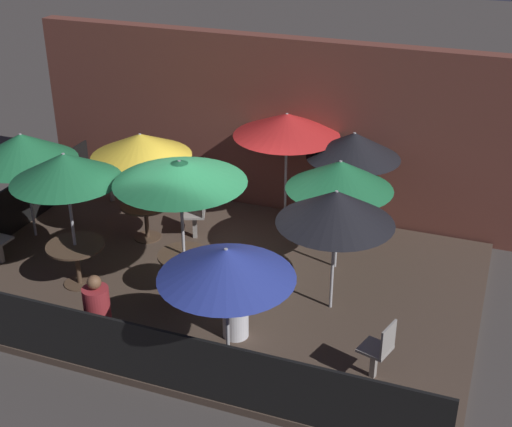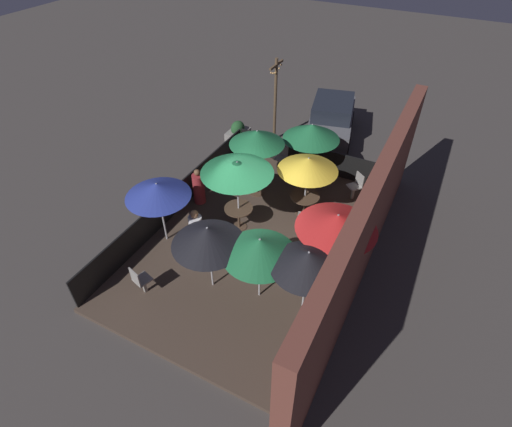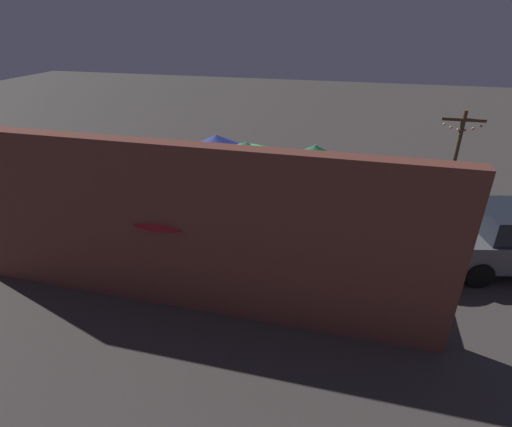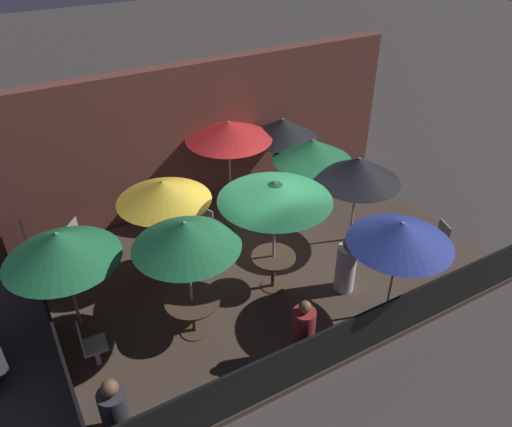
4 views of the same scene
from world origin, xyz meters
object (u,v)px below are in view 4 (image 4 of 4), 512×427
patio_umbrella_1 (275,191)px  patio_chair_3 (437,241)px  patron_1 (303,334)px  patio_chair_2 (80,239)px  patio_chair_1 (90,345)px  patron_2 (346,266)px  dining_table_0 (193,306)px  patio_umbrella_3 (313,150)px  patio_umbrella_5 (60,246)px  patio_umbrella_4 (283,128)px  patio_umbrella_2 (163,191)px  dining_table_1 (273,262)px  patio_umbrella_6 (229,131)px  patron_0 (116,411)px  patio_chair_0 (203,227)px  patio_umbrella_8 (358,169)px  patio_umbrella_0 (186,235)px  patio_umbrella_7 (401,233)px  dining_table_2 (170,246)px

patio_umbrella_1 → patio_chair_3: patio_umbrella_1 is taller
patio_umbrella_1 → patron_1: patio_umbrella_1 is taller
patio_chair_2 → patron_1: 5.25m
patio_chair_1 → patron_2: bearing=-2.6°
dining_table_0 → patio_umbrella_3: bearing=27.9°
patio_umbrella_3 → patio_umbrella_5: (-5.73, -0.90, 0.03)m
patio_umbrella_4 → patio_umbrella_5: size_ratio=1.02×
patio_umbrella_3 → patio_chair_2: (-5.20, 1.00, -1.25)m
patio_umbrella_2 → dining_table_1: (1.56, -1.54, -1.29)m
patio_umbrella_4 → patio_umbrella_5: bearing=-159.8°
patio_umbrella_1 → patio_chair_3: (3.44, -0.99, -1.72)m
patio_umbrella_5 → patio_chair_1: bearing=-90.7°
patio_umbrella_6 → patron_0: 6.65m
patio_umbrella_2 → patron_0: (-2.09, -3.18, -1.40)m
patio_umbrella_1 → patron_0: patio_umbrella_1 is taller
patio_umbrella_3 → patio_chair_1: bearing=-161.0°
patio_umbrella_5 → patio_chair_1: (-0.01, -1.08, -1.32)m
patron_2 → patio_umbrella_5: bearing=20.9°
dining_table_1 → patron_0: (-3.64, -1.64, -0.11)m
patio_umbrella_4 → dining_table_1: (-2.04, -2.96, -1.26)m
patron_0 → patio_chair_0: bearing=111.1°
patio_umbrella_8 → patio_umbrella_2: bearing=165.1°
patio_chair_0 → patron_0: size_ratio=0.83×
patio_umbrella_2 → patio_chair_1: size_ratio=2.32×
patio_umbrella_8 → dining_table_0: bearing=-169.0°
dining_table_0 → patron_1: 2.00m
patio_umbrella_1 → patio_umbrella_6: 3.25m
patio_umbrella_0 → patio_chair_1: bearing=176.2°
patio_umbrella_1 → patio_umbrella_8: size_ratio=1.16×
patio_umbrella_5 → patio_umbrella_8: patio_umbrella_8 is taller
patio_umbrella_4 → patio_umbrella_5: 6.05m
patio_umbrella_1 → patron_0: bearing=-155.8°
patio_umbrella_6 → patron_0: (-4.33, -4.81, -1.53)m
patio_umbrella_0 → patron_0: size_ratio=2.09×
patio_umbrella_2 → patio_umbrella_7: patio_umbrella_2 is taller
patio_umbrella_6 → dining_table_2: patio_umbrella_6 is taller
patio_umbrella_3 → patio_umbrella_4: size_ratio=0.96×
patio_umbrella_5 → patron_1: patio_umbrella_5 is taller
patio_umbrella_2 → patio_chair_2: bearing=141.4°
patio_umbrella_3 → patron_1: patio_umbrella_3 is taller
patio_chair_1 → patio_umbrella_6: bearing=41.7°
patio_umbrella_0 → patron_1: size_ratio=1.86×
patron_2 → patron_1: bearing=70.7°
patio_umbrella_6 → patio_umbrella_7: patio_umbrella_6 is taller
patio_umbrella_4 → patio_umbrella_2: bearing=-158.5°
dining_table_1 → dining_table_0: bearing=-170.1°
dining_table_1 → dining_table_2: dining_table_1 is taller
patio_umbrella_3 → patio_chair_3: 3.32m
patio_umbrella_4 → patio_chair_3: 4.41m
patio_umbrella_0 → dining_table_1: patio_umbrella_0 is taller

